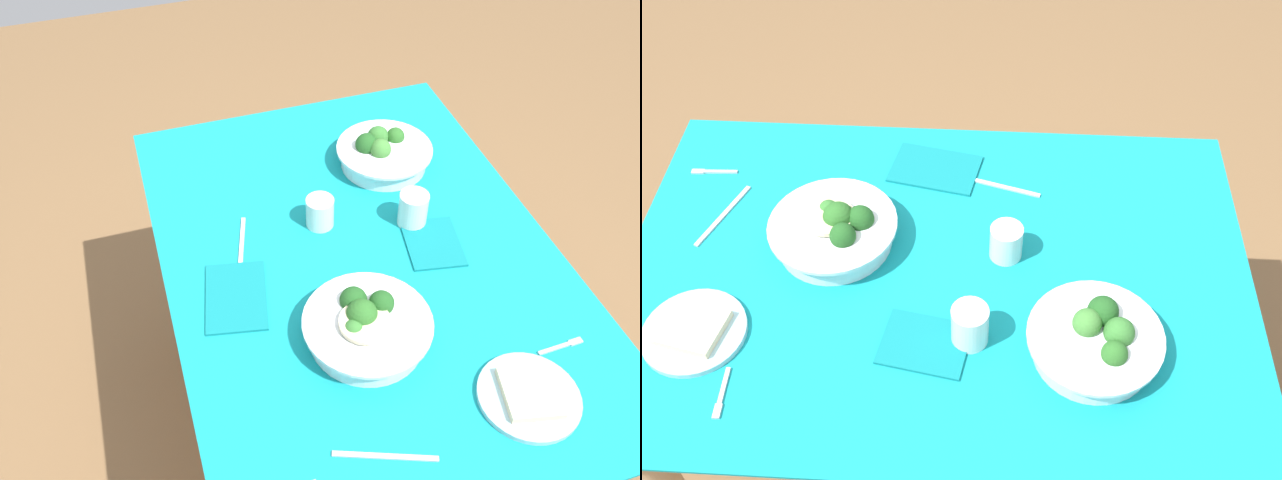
{
  "view_description": "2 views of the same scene",
  "coord_description": "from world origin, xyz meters",
  "views": [
    {
      "loc": [
        0.98,
        -0.42,
        1.88
      ],
      "look_at": [
        -0.06,
        -0.08,
        0.78
      ],
      "focal_mm": 38.06,
      "sensor_mm": 36.0,
      "label": 1
    },
    {
      "loc": [
        -0.11,
        0.96,
        1.94
      ],
      "look_at": [
        -0.05,
        -0.07,
        0.78
      ],
      "focal_mm": 42.6,
      "sensor_mm": 36.0,
      "label": 2
    }
  ],
  "objects": [
    {
      "name": "fork_by_near_bowl",
      "position": [
        0.35,
        0.3,
        0.76
      ],
      "size": [
        0.01,
        0.1,
        0.0
      ],
      "rotation": [
        0.0,
        0.0,
        1.61
      ],
      "color": "#B7B7BC",
      "rests_on": "dining_table"
    },
    {
      "name": "ground_plane",
      "position": [
        0.0,
        0.0,
        0.0
      ],
      "size": [
        6.0,
        6.0,
        0.0
      ],
      "primitive_type": "plane",
      "color": "brown"
    },
    {
      "name": "broccoli_bowl_near",
      "position": [
        0.21,
        -0.07,
        0.79
      ],
      "size": [
        0.26,
        0.26,
        0.1
      ],
      "color": "white",
      "rests_on": "dining_table"
    },
    {
      "name": "broccoli_bowl_far",
      "position": [
        -0.31,
        0.17,
        0.79
      ],
      "size": [
        0.25,
        0.25,
        0.1
      ],
      "color": "white",
      "rests_on": "dining_table"
    },
    {
      "name": "bread_side_plate",
      "position": [
        0.44,
        0.17,
        0.77
      ],
      "size": [
        0.2,
        0.2,
        0.03
      ],
      "color": "#99C6D1",
      "rests_on": "dining_table"
    },
    {
      "name": "water_glass_side",
      "position": [
        -0.14,
        -0.06,
        0.79
      ],
      "size": [
        0.07,
        0.07,
        0.08
      ],
      "primitive_type": "cylinder",
      "color": "silver",
      "rests_on": "dining_table"
    },
    {
      "name": "napkin_folded_lower",
      "position": [
        0.01,
        0.17,
        0.76
      ],
      "size": [
        0.18,
        0.15,
        0.01
      ],
      "primitive_type": "cube",
      "rotation": [
        0.0,
        0.0,
        -0.17
      ],
      "color": "#0F777D",
      "rests_on": "dining_table"
    },
    {
      "name": "dining_table",
      "position": [
        0.0,
        0.0,
        0.63
      ],
      "size": [
        1.27,
        0.89,
        0.76
      ],
      "color": "teal",
      "rests_on": "ground_plane"
    },
    {
      "name": "table_knife_right",
      "position": [
        -0.11,
        -0.26,
        0.76
      ],
      "size": [
        0.21,
        0.07,
        0.0
      ],
      "primitive_type": "cube",
      "rotation": [
        0.0,
        0.0,
        6.01
      ],
      "color": "#B7B7BC",
      "rests_on": "dining_table"
    },
    {
      "name": "table_knife_left",
      "position": [
        0.47,
        -0.13,
        0.76
      ],
      "size": [
        0.08,
        0.18,
        0.0
      ],
      "primitive_type": "cube",
      "rotation": [
        0.0,
        0.0,
        4.35
      ],
      "color": "#B7B7BC",
      "rests_on": "dining_table"
    },
    {
      "name": "napkin_folded_upper",
      "position": [
        0.03,
        -0.3,
        0.76
      ],
      "size": [
        0.22,
        0.17,
        0.01
      ],
      "primitive_type": "cube",
      "rotation": [
        0.0,
        0.0,
        -0.19
      ],
      "color": "#0F777D",
      "rests_on": "dining_table"
    },
    {
      "name": "water_glass_center",
      "position": [
        -0.08,
        0.15,
        0.8
      ],
      "size": [
        0.07,
        0.07,
        0.09
      ],
      "primitive_type": "cylinder",
      "color": "silver",
      "rests_on": "dining_table"
    },
    {
      "name": "fork_by_far_bowl",
      "position": [
        0.53,
        -0.26,
        0.76
      ],
      "size": [
        0.1,
        0.02,
        0.0
      ],
      "rotation": [
        0.0,
        0.0,
        0.04
      ],
      "color": "#B7B7BC",
      "rests_on": "dining_table"
    }
  ]
}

